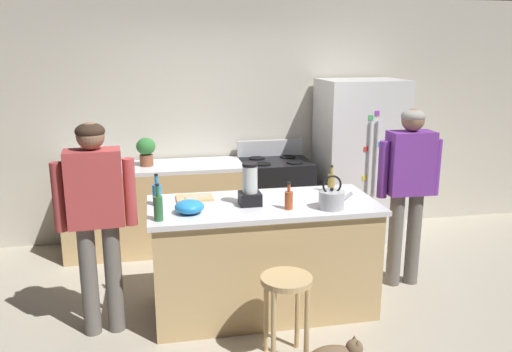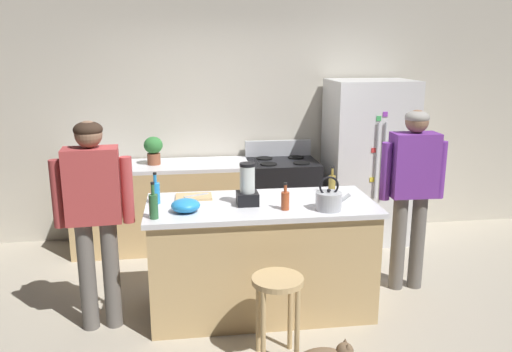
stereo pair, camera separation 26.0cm
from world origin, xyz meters
name	(u,v)px [view 2 (the right image)]	position (x,y,z in m)	size (l,w,h in m)	color
ground_plane	(261,308)	(0.00, 0.00, 0.00)	(14.00, 14.00, 0.00)	#B2A893
back_wall	(236,119)	(0.00, 1.95, 1.35)	(8.00, 0.10, 2.70)	beige
kitchen_island	(261,257)	(0.00, 0.00, 0.47)	(1.84, 0.83, 0.94)	tan
back_counter_run	(168,206)	(-0.80, 1.55, 0.47)	(2.00, 0.64, 0.94)	tan
refrigerator	(368,162)	(1.43, 1.50, 0.91)	(0.90, 0.73, 1.82)	silver
stove_range	(282,201)	(0.46, 1.52, 0.48)	(0.76, 0.65, 1.12)	black
person_by_island_left	(94,206)	(-1.29, -0.11, 1.00)	(0.60, 0.25, 1.65)	#66605B
person_by_sink_right	(412,183)	(1.38, 0.22, 1.00)	(0.59, 0.23, 1.64)	#66605B
bar_stool	(277,296)	(0.01, -0.74, 0.49)	(0.36, 0.36, 0.63)	tan
potted_plant	(153,149)	(-0.93, 1.55, 1.11)	(0.20, 0.20, 0.30)	brown
blender_appliance	(247,187)	(-0.11, -0.03, 1.08)	(0.17, 0.17, 0.34)	black
bottle_vinegar	(332,183)	(0.65, 0.21, 1.03)	(0.06, 0.06, 0.24)	olive
bottle_olive_oil	(154,205)	(-0.84, -0.28, 1.04)	(0.07, 0.07, 0.28)	#2D6638
bottle_soda	(156,192)	(-0.84, 0.11, 1.03)	(0.07, 0.07, 0.26)	#268CD8
bottle_cooking_sauce	(285,200)	(0.16, -0.20, 1.02)	(0.06, 0.06, 0.22)	#B24C26
mixing_bowl	(186,206)	(-0.60, -0.15, 0.99)	(0.22, 0.22, 0.10)	#268CD8
tea_kettle	(329,200)	(0.49, -0.25, 1.02)	(0.28, 0.20, 0.27)	#B7BABF
cutting_board	(194,197)	(-0.54, 0.22, 0.95)	(0.30, 0.20, 0.02)	tan
chef_knife	(196,195)	(-0.52, 0.22, 0.96)	(0.22, 0.03, 0.01)	#B7BABF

